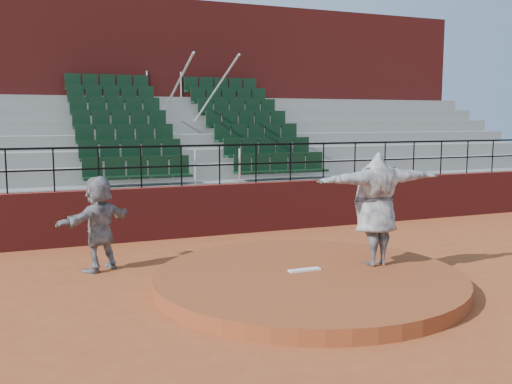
{
  "coord_description": "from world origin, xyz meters",
  "views": [
    {
      "loc": [
        -4.53,
        -8.81,
        2.97
      ],
      "look_at": [
        0.0,
        2.5,
        1.4
      ],
      "focal_mm": 40.0,
      "sensor_mm": 36.0,
      "label": 1
    }
  ],
  "objects": [
    {
      "name": "ground",
      "position": [
        0.0,
        0.0,
        0.0
      ],
      "size": [
        90.0,
        90.0,
        0.0
      ],
      "primitive_type": "plane",
      "color": "#9C4823",
      "rests_on": "ground"
    },
    {
      "name": "press_box_facade",
      "position": [
        0.0,
        12.6,
        3.55
      ],
      "size": [
        24.0,
        3.0,
        7.1
      ],
      "primitive_type": "cube",
      "color": "maroon",
      "rests_on": "ground"
    },
    {
      "name": "wall_railing",
      "position": [
        0.0,
        5.0,
        2.03
      ],
      "size": [
        24.04,
        0.05,
        1.03
      ],
      "color": "black",
      "rests_on": "boundary_wall"
    },
    {
      "name": "boundary_wall",
      "position": [
        0.0,
        5.0,
        0.65
      ],
      "size": [
        24.0,
        0.3,
        1.3
      ],
      "primitive_type": "cube",
      "color": "maroon",
      "rests_on": "ground"
    },
    {
      "name": "fielder",
      "position": [
        -3.3,
        2.53,
        0.94
      ],
      "size": [
        1.76,
        1.41,
        1.87
      ],
      "primitive_type": "imported",
      "rotation": [
        0.0,
        0.0,
        3.72
      ],
      "color": "black",
      "rests_on": "ground"
    },
    {
      "name": "pitchers_mound",
      "position": [
        0.0,
        0.0,
        0.12
      ],
      "size": [
        5.5,
        5.5,
        0.25
      ],
      "primitive_type": "cylinder",
      "color": "brown",
      "rests_on": "ground"
    },
    {
      "name": "pitching_rubber",
      "position": [
        0.0,
        0.15,
        0.27
      ],
      "size": [
        0.6,
        0.15,
        0.03
      ],
      "primitive_type": "cube",
      "color": "white",
      "rests_on": "pitchers_mound"
    },
    {
      "name": "seating_deck",
      "position": [
        0.0,
        8.65,
        1.43
      ],
      "size": [
        24.0,
        5.97,
        4.63
      ],
      "color": "gray",
      "rests_on": "ground"
    },
    {
      "name": "pitcher",
      "position": [
        1.41,
        0.06,
        1.3
      ],
      "size": [
        2.6,
        0.74,
        2.11
      ],
      "primitive_type": "imported",
      "rotation": [
        0.0,
        0.0,
        3.16
      ],
      "color": "black",
      "rests_on": "pitchers_mound"
    }
  ]
}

